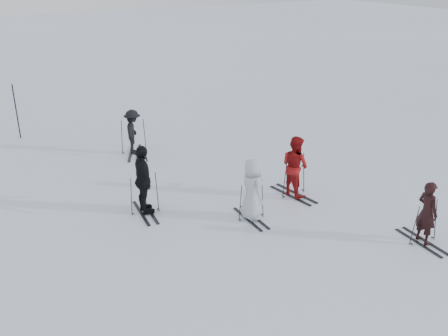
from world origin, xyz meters
The scene contains 12 objects.
ground centered at (0.00, 0.00, 0.00)m, with size 120.00×120.00×0.00m, color silver.
skier_near_dark centered at (2.99, -3.63, 0.81)m, with size 0.59×0.39×1.62m, color black.
skier_red centered at (1.94, 0.18, 0.91)m, with size 0.89×0.69×1.83m, color maroon.
skier_grey centered at (0.02, -0.40, 0.85)m, with size 0.83×0.54×1.70m, color #ABAEB4.
skier_uphill_left centered at (-2.32, 1.40, 0.98)m, with size 1.14×0.48×1.95m, color black.
skier_uphill_far centered at (-0.85, 5.93, 0.80)m, with size 1.04×0.60×1.61m, color black.
skis_near_dark centered at (2.99, -3.63, 0.57)m, with size 0.83×1.57×1.14m, color black, non-canonical shape.
skis_red centered at (1.94, 0.18, 0.64)m, with size 0.93×1.75×1.28m, color black, non-canonical shape.
skis_grey centered at (0.02, -0.40, 0.56)m, with size 0.81×1.54×1.12m, color black, non-canonical shape.
skis_uphill_left centered at (-2.32, 1.40, 0.59)m, with size 0.86×1.63×1.19m, color black, non-canonical shape.
skis_uphill_far centered at (-0.85, 5.93, 0.67)m, with size 0.97×1.82×1.33m, color black, non-canonical shape.
piste_marker centered at (-4.09, 9.90, 1.08)m, with size 0.05×0.05×2.15m, color black.
Camera 1 is at (-6.82, -10.33, 6.52)m, focal length 40.00 mm.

